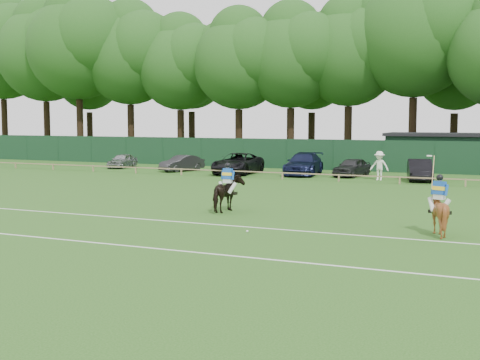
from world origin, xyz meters
The scene contains 18 objects.
ground centered at (0.00, 0.00, 0.00)m, with size 160.00×160.00×0.00m, color #1E4C14.
horse_dark centered at (0.17, 2.37, 0.83)m, with size 0.89×1.96×1.66m, color black.
horse_chestnut centered at (9.56, 0.26, 0.82)m, with size 1.32×1.49×1.64m, color brown.
sedan_silver centered at (-19.09, 22.17, 0.61)m, with size 1.45×3.60×1.23m, color #95969A.
sedan_grey centered at (-12.73, 21.16, 0.64)m, with size 1.34×3.86×1.27m, color #29282B.
suv_black centered at (-7.63, 20.71, 0.79)m, with size 2.62×5.68×1.58m, color black.
sedan_navy centered at (-2.80, 21.99, 0.81)m, with size 2.26×5.56×1.61m, color #101533.
hatch_grey centered at (0.83, 22.10, 0.68)m, with size 1.60×3.97×1.35m, color #29292B.
estate_black centered at (5.80, 20.94, 0.72)m, with size 1.53×4.39×1.45m, color black.
spectator_left centered at (3.23, 20.13, 0.99)m, with size 1.28×0.73×1.98m, color white.
rider_dark centered at (0.17, 2.36, 1.57)m, with size 0.94×0.37×1.41m.
rider_chestnut centered at (9.55, 0.25, 1.56)m, with size 0.91×0.76×2.05m.
polo_ball centered at (3.07, -2.08, 0.04)m, with size 0.09×0.09×0.09m, color silver.
pitch_lines centered at (0.00, -3.50, 0.01)m, with size 60.00×5.10×0.01m.
pitch_rail centered at (0.00, 18.00, 0.45)m, with size 62.10×0.10×0.50m.
perimeter_fence centered at (0.00, 27.00, 1.25)m, with size 92.08×0.08×2.50m.
utility_shed centered at (6.00, 30.00, 1.54)m, with size 8.40×4.40×3.04m.
tree_row centered at (2.00, 35.00, 0.00)m, with size 96.00×12.00×21.00m, color #26561C, non-canonical shape.
Camera 1 is at (12.37, -23.47, 4.18)m, focal length 48.00 mm.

